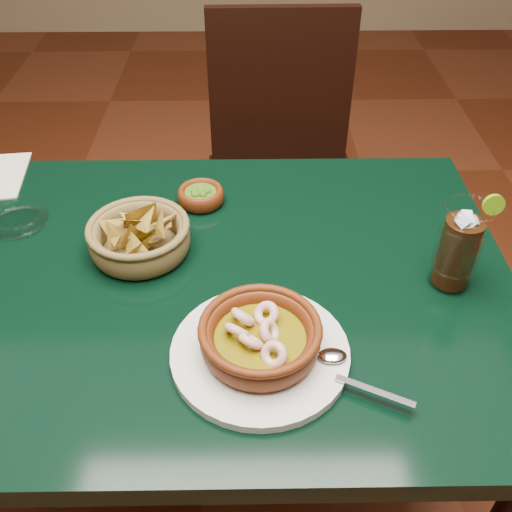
{
  "coord_description": "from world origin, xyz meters",
  "views": [
    {
      "loc": [
        0.13,
        -0.76,
        1.43
      ],
      "look_at": [
        0.14,
        -0.02,
        0.81
      ],
      "focal_mm": 40.0,
      "sensor_mm": 36.0,
      "label": 1
    }
  ],
  "objects_px": {
    "dining_table": "(182,314)",
    "dining_chair": "(281,170)",
    "shrimp_plate": "(260,341)",
    "cola_drink": "(459,247)",
    "chip_basket": "(140,237)"
  },
  "relations": [
    {
      "from": "shrimp_plate",
      "to": "cola_drink",
      "type": "bearing_deg",
      "value": 25.79
    },
    {
      "from": "dining_table",
      "to": "chip_basket",
      "type": "height_order",
      "value": "chip_basket"
    },
    {
      "from": "dining_chair",
      "to": "shrimp_plate",
      "type": "xyz_separation_m",
      "value": [
        -0.08,
        -0.9,
        0.25
      ]
    },
    {
      "from": "shrimp_plate",
      "to": "chip_basket",
      "type": "xyz_separation_m",
      "value": [
        -0.22,
        0.25,
        0.0
      ]
    },
    {
      "from": "dining_table",
      "to": "chip_basket",
      "type": "distance_m",
      "value": 0.17
    },
    {
      "from": "dining_chair",
      "to": "cola_drink",
      "type": "distance_m",
      "value": 0.84
    },
    {
      "from": "dining_table",
      "to": "cola_drink",
      "type": "xyz_separation_m",
      "value": [
        0.48,
        -0.02,
        0.18
      ]
    },
    {
      "from": "shrimp_plate",
      "to": "chip_basket",
      "type": "height_order",
      "value": "chip_basket"
    },
    {
      "from": "shrimp_plate",
      "to": "chip_basket",
      "type": "relative_size",
      "value": 1.6
    },
    {
      "from": "dining_chair",
      "to": "shrimp_plate",
      "type": "distance_m",
      "value": 0.94
    },
    {
      "from": "shrimp_plate",
      "to": "dining_chair",
      "type": "bearing_deg",
      "value": 84.8
    },
    {
      "from": "dining_chair",
      "to": "cola_drink",
      "type": "relative_size",
      "value": 5.26
    },
    {
      "from": "dining_table",
      "to": "dining_chair",
      "type": "height_order",
      "value": "dining_chair"
    },
    {
      "from": "chip_basket",
      "to": "cola_drink",
      "type": "bearing_deg",
      "value": -9.48
    },
    {
      "from": "dining_chair",
      "to": "dining_table",
      "type": "bearing_deg",
      "value": -107.6
    }
  ]
}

